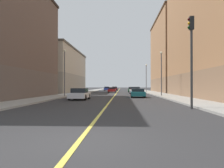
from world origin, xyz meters
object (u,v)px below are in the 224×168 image
object	(u,v)px
street_lamp_left_near	(161,69)
car_green	(132,90)
car_blue	(107,89)
car_maroon	(115,89)
car_red	(112,90)
street_lamp_left_far	(146,75)
car_white	(80,94)
street_lamp_right_near	(65,67)
traffic_light_left_near	(191,49)
car_silver	(135,90)
building_right_midblock	(52,71)
building_left_mid	(181,55)
car_teal	(138,93)

from	to	relation	value
street_lamp_left_near	car_green	world-z (taller)	street_lamp_left_near
car_blue	car_maroon	bearing A→B (deg)	22.40
car_red	car_maroon	size ratio (longest dim) A/B	0.94
street_lamp_left_far	car_white	world-z (taller)	street_lamp_left_far
street_lamp_left_near	car_red	size ratio (longest dim) A/B	1.53
street_lamp_left_near	car_blue	xyz separation A→B (m)	(-10.67, 39.09, -3.43)
street_lamp_left_near	street_lamp_left_far	world-z (taller)	street_lamp_left_far
car_red	car_maroon	bearing A→B (deg)	89.97
street_lamp_right_near	car_red	distance (m)	23.42
traffic_light_left_near	street_lamp_left_near	world-z (taller)	street_lamp_left_near
car_blue	car_green	bearing A→B (deg)	-66.00
street_lamp_left_far	car_silver	distance (m)	10.52
street_lamp_right_near	car_blue	xyz separation A→B (m)	(3.12, 40.61, -3.52)
car_maroon	building_right_midblock	bearing A→B (deg)	-124.29
traffic_light_left_near	car_green	xyz separation A→B (m)	(-2.28, 39.35, -3.41)
car_green	car_silver	xyz separation A→B (m)	(0.07, -11.97, 0.04)
street_lamp_right_near	car_maroon	bearing A→B (deg)	82.31
building_right_midblock	car_green	world-z (taller)	building_right_midblock
building_left_mid	street_lamp_left_far	distance (m)	9.90
building_left_mid	street_lamp_right_near	bearing A→B (deg)	-134.42
car_maroon	car_white	size ratio (longest dim) A/B	1.05
car_red	street_lamp_left_far	bearing A→B (deg)	-6.99
street_lamp_right_near	car_teal	bearing A→B (deg)	-3.31
street_lamp_left_near	car_red	xyz separation A→B (m)	(-8.18, 20.93, -3.47)
car_red	car_green	size ratio (longest dim) A/B	0.99
car_white	car_blue	bearing A→B (deg)	90.22
street_lamp_left_near	street_lamp_left_far	size ratio (longest dim) A/B	0.98
car_maroon	car_teal	world-z (taller)	car_maroon
building_right_midblock	street_lamp_right_near	distance (m)	22.57
street_lamp_right_near	car_red	world-z (taller)	street_lamp_right_near
car_teal	street_lamp_left_far	bearing A→B (deg)	80.83
street_lamp_left_far	car_red	world-z (taller)	street_lamp_left_far
building_left_mid	car_red	bearing A→B (deg)	-178.86
street_lamp_left_far	car_maroon	distance (m)	22.06
building_left_mid	traffic_light_left_near	bearing A→B (deg)	-104.07
traffic_light_left_near	car_teal	world-z (taller)	traffic_light_left_near
street_lamp_right_near	car_maroon	xyz separation A→B (m)	(5.63, 41.64, -3.52)
street_lamp_right_near	car_green	xyz separation A→B (m)	(10.51, 24.03, -3.54)
street_lamp_left_near	car_blue	world-z (taller)	street_lamp_left_near
building_right_midblock	car_maroon	size ratio (longest dim) A/B	5.52
building_left_mid	building_right_midblock	xyz separation A→B (m)	(-30.87, -1.91, -3.89)
street_lamp_right_near	car_teal	distance (m)	10.86
building_left_mid	car_red	distance (m)	18.70
street_lamp_left_near	car_white	world-z (taller)	street_lamp_left_near
street_lamp_right_near	car_maroon	size ratio (longest dim) A/B	1.48
car_green	car_maroon	bearing A→B (deg)	105.48
car_white	car_blue	world-z (taller)	car_white
building_right_midblock	street_lamp_right_near	world-z (taller)	building_right_midblock
building_right_midblock	car_blue	world-z (taller)	building_right_midblock
street_lamp_right_near	building_left_mid	bearing A→B (deg)	45.58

